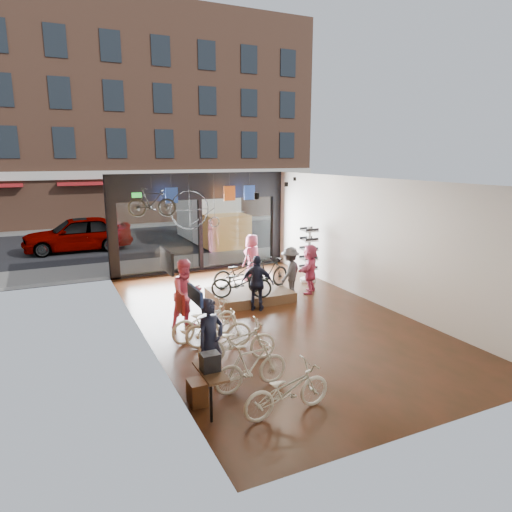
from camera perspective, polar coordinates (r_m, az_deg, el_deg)
ground_plane at (r=13.00m, az=1.63°, el=-7.61°), size 7.00×12.00×0.04m
ceiling at (r=12.23m, az=1.74°, el=9.55°), size 7.00×12.00×0.04m
wall_left at (r=11.36m, az=-14.37°, el=-0.84°), size 0.04×12.00×3.80m
wall_right at (r=14.38m, az=14.30°, el=1.89°), size 0.04×12.00×3.80m
wall_back at (r=7.79m, az=22.28°, el=-7.48°), size 7.00×0.04×3.80m
storefront at (r=17.95m, az=-7.02°, el=4.20°), size 7.00×0.26×3.80m
exit_sign at (r=17.12m, az=-14.70°, el=7.38°), size 0.35×0.06×0.18m
street_road at (r=26.84m, az=-12.96°, el=2.55°), size 30.00×18.00×0.02m
sidewalk_near at (r=19.41m, az=-7.99°, el=-0.73°), size 30.00×2.40×0.12m
sidewalk_far at (r=30.71m, az=-14.59°, el=3.80°), size 30.00×2.00×0.12m
opposite_building at (r=32.96m, az=-16.12°, el=16.39°), size 26.00×5.00×14.00m
street_car at (r=23.22m, az=-21.39°, el=2.62°), size 4.89×1.97×1.67m
box_truck at (r=23.49m, az=-5.35°, el=4.51°), size 2.08×6.25×2.46m
floor_bike_0 at (r=8.28m, az=3.90°, el=-16.34°), size 1.73×0.68×0.89m
floor_bike_1 at (r=9.02m, az=-0.59°, el=-13.62°), size 1.59×0.55×0.94m
floor_bike_2 at (r=10.11m, az=-2.36°, el=-10.69°), size 1.81×0.82×0.92m
floor_bike_3 at (r=10.83m, az=-4.72°, el=-9.08°), size 1.62×0.86×0.94m
floor_bike_4 at (r=11.38m, az=-6.42°, el=-8.02°), size 1.88×0.94×0.94m
display_platform at (r=14.42m, az=-0.77°, el=-4.86°), size 2.40×1.80×0.30m
display_bike_left at (r=13.47m, az=-1.84°, el=-3.36°), size 1.89×1.31×0.94m
display_bike_mid at (r=14.37m, az=1.56°, el=-2.17°), size 1.78×0.98×1.03m
display_bike_right at (r=14.65m, az=-2.17°, el=-2.05°), size 1.86×0.80×0.95m
customer_0 at (r=9.05m, az=-5.71°, el=-10.67°), size 0.76×0.65×1.78m
customer_1 at (r=12.03m, az=-8.70°, el=-4.70°), size 1.05×0.91×1.84m
customer_2 at (r=13.24m, az=0.18°, el=-3.42°), size 1.01×0.89×1.64m
customer_3 at (r=14.55m, az=4.28°, el=-2.03°), size 1.20×1.11×1.62m
customer_4 at (r=16.51m, az=-0.51°, el=-0.16°), size 0.97×0.84×1.68m
customer_5 at (r=15.07m, az=6.75°, el=-1.57°), size 1.38×1.43×1.63m
sunglasses_rack at (r=16.40m, az=6.58°, el=0.19°), size 0.71×0.64×1.97m
wall_merch at (r=8.31m, az=-8.45°, el=-9.84°), size 0.40×2.40×2.60m
penny_farthing at (r=16.61m, az=-7.32°, el=5.63°), size 1.77×0.06×1.42m
hung_bike at (r=15.52m, az=-12.87°, el=6.53°), size 1.64×0.96×0.95m
jersey_left at (r=16.70m, az=-10.50°, el=7.45°), size 0.45×0.03×0.55m
jersey_mid at (r=17.40m, az=-3.33°, el=7.83°), size 0.45×0.03×0.55m
jersey_right at (r=17.72m, az=-0.82°, el=7.93°), size 0.45×0.03×0.55m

